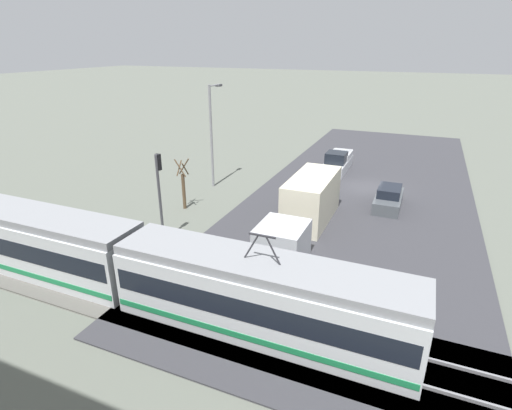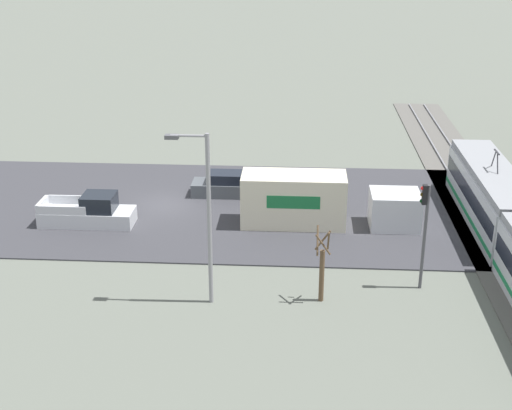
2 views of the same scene
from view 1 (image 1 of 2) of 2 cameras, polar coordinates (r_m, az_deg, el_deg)
name	(u,v)px [view 1 (image 1 of 2)]	position (r m, az deg, el deg)	size (l,w,h in m)	color
ground_plane	(366,188)	(34.72, 15.42, 2.37)	(320.00, 320.00, 0.00)	#60665B
road_surface	(366,187)	(34.71, 15.42, 2.43)	(16.31, 47.09, 0.08)	#38383D
rail_bed	(291,337)	(17.28, 5.06, -18.26)	(57.37, 4.40, 0.22)	#5B5954
light_rail_tram	(133,265)	(19.60, -17.11, -8.21)	(25.46, 2.78, 4.37)	silver
box_truck	(305,208)	(25.67, 7.08, -0.36)	(2.56, 10.43, 3.08)	silver
pickup_truck	(337,163)	(38.57, 11.53, 5.90)	(1.95, 5.55, 1.90)	silver
sedan_car_0	(389,198)	(30.75, 18.41, 0.89)	(1.82, 4.43, 1.54)	#4C5156
traffic_light_pole	(159,186)	(24.00, -13.63, 2.62)	(0.28, 0.47, 5.39)	#47474C
street_tree	(183,186)	(29.17, -10.33, 2.64)	(0.90, 0.75, 3.75)	brown
street_lamp_near_crossing	(212,130)	(33.06, -6.27, 10.67)	(0.36, 1.95, 8.29)	gray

